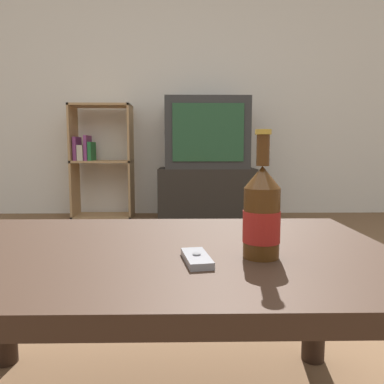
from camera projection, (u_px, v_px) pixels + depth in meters
back_wall at (177, 85)px, 3.75m from camera, size 8.00×0.05×2.60m
coffee_table at (151, 276)px, 0.85m from camera, size 1.08×0.69×0.44m
tv_stand at (206, 193)px, 3.56m from camera, size 0.89×0.49×0.48m
television at (207, 134)px, 3.49m from camera, size 0.76×0.50×0.64m
bookshelf at (99, 159)px, 3.61m from camera, size 0.57×0.30×1.08m
beer_bottle at (262, 214)px, 0.75m from camera, size 0.08×0.08×0.26m
cell_phone at (197, 258)px, 0.73m from camera, size 0.06×0.12×0.02m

